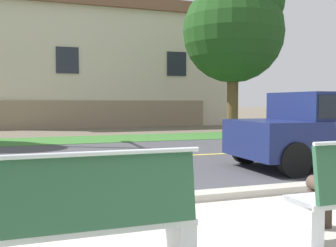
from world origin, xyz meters
TOP-DOWN VIEW (x-y plane):
  - ground_plane at (0.00, 8.00)m, footprint 140.00×140.00m
  - curb_edge at (0.00, 2.35)m, footprint 44.00×0.30m
  - street_asphalt at (0.00, 6.50)m, footprint 52.00×8.00m
  - road_centre_line at (0.00, 6.50)m, footprint 48.00×0.14m
  - far_verge_grass at (0.00, 11.50)m, footprint 48.00×2.80m
  - bench_left at (-1.44, 0.37)m, footprint 1.80×0.48m
  - car_navy_near at (4.25, 4.10)m, footprint 4.30×1.86m
  - shade_tree_left at (6.62, 12.49)m, footprint 4.32×4.32m
  - garden_wall at (0.80, 17.63)m, footprint 13.00×0.36m
  - house_across_street at (2.89, 20.83)m, footprint 13.88×6.91m

SIDE VIEW (x-z plane):
  - ground_plane at x=0.00m, z-range 0.00..0.00m
  - street_asphalt at x=0.00m, z-range 0.00..0.01m
  - far_verge_grass at x=0.00m, z-range 0.00..0.02m
  - road_centre_line at x=0.00m, z-range 0.01..0.01m
  - curb_edge at x=0.00m, z-range 0.00..0.11m
  - bench_left at x=-1.44m, z-range -0.05..0.96m
  - garden_wall at x=0.80m, z-range 0.00..1.40m
  - car_navy_near at x=4.25m, z-range 0.08..1.62m
  - house_across_street at x=2.89m, z-range 0.04..6.81m
  - shade_tree_left at x=6.62m, z-range 1.07..8.19m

